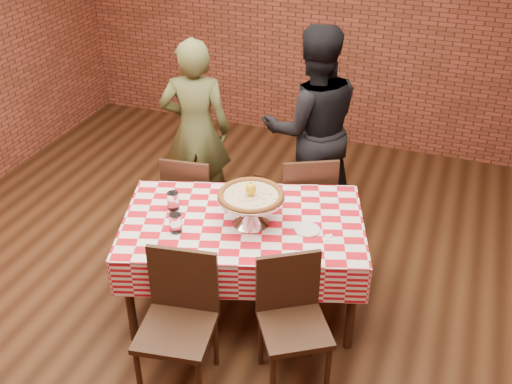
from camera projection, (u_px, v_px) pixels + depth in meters
ground at (208, 299)px, 4.59m from camera, size 6.00×6.00×0.00m
back_wall at (320, 10)px, 6.23m from camera, size 5.50×0.00×5.50m
table at (244, 264)px, 4.36m from camera, size 1.87×1.44×0.75m
tablecloth at (243, 237)px, 4.23m from camera, size 1.92×1.49×0.28m
pizza_stand at (251, 210)px, 4.08m from camera, size 0.64×0.64×0.21m
pizza at (251, 196)px, 4.03m from camera, size 0.62×0.62×0.03m
lemon at (251, 189)px, 4.00m from camera, size 0.10×0.10×0.10m
water_glass_left at (176, 223)px, 4.01m from camera, size 0.11×0.11×0.13m
water_glass_right at (173, 201)px, 4.25m from camera, size 0.11×0.11×0.13m
side_plate at (307, 230)px, 4.05m from camera, size 0.22×0.22×0.01m
sweetener_packet_a at (327, 239)px, 3.96m from camera, size 0.06×0.05×0.00m
sweetener_packet_b at (329, 236)px, 4.00m from camera, size 0.06×0.06×0.00m
condiment_caddy at (258, 187)px, 4.41m from camera, size 0.10×0.08×0.14m
chair_near_left at (176, 330)px, 3.67m from camera, size 0.51×0.51×0.93m
chair_near_right at (294, 329)px, 3.70m from camera, size 0.56×0.56×0.89m
chair_far_left at (194, 198)px, 5.00m from camera, size 0.45×0.45×0.88m
chair_far_right at (304, 199)px, 4.95m from camera, size 0.59×0.59×0.92m
diner_olive at (196, 131)px, 5.21m from camera, size 0.70×0.57×1.65m
diner_black at (312, 128)px, 5.10m from camera, size 1.08×1.00×1.79m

